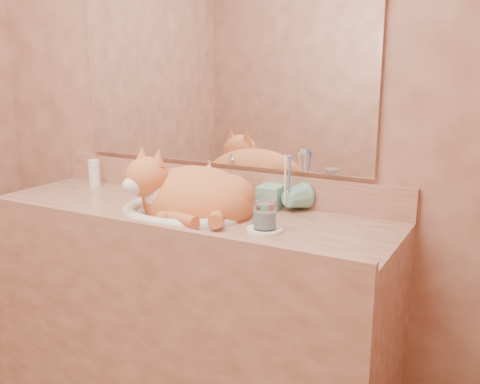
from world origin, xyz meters
The scene contains 12 objects.
wall_back centered at (0.00, 1.00, 1.25)m, with size 2.40×0.02×2.50m, color brown.
vanity_counter centered at (0.00, 0.72, 0.42)m, with size 1.60×0.55×0.85m, color brown, non-canonical shape.
mirror centered at (0.00, 0.99, 1.39)m, with size 1.30×0.02×0.80m, color white.
sink_basin centered at (0.03, 0.70, 0.92)m, with size 0.47×0.39×0.15m, color white, non-canonical shape.
faucet centered at (0.03, 0.88, 0.93)m, with size 0.04×0.11×0.16m, color white, non-canonical shape.
cat centered at (0.04, 0.72, 0.93)m, with size 0.45×0.37×0.25m, color #C15D2C, non-canonical shape.
soap_dispenser centered at (0.28, 0.88, 0.95)m, with size 0.09×0.09×0.19m, color #76BDA2.
toothbrush_cup centered at (0.36, 0.89, 0.90)m, with size 0.10×0.10×0.09m, color #76BDA2.
toothbrushes centered at (0.36, 0.89, 0.98)m, with size 0.04×0.04×0.22m, color white, non-canonical shape.
saucer centered at (0.38, 0.65, 0.85)m, with size 0.12×0.12×0.01m, color white.
water_glass centered at (0.38, 0.65, 0.90)m, with size 0.07×0.07×0.09m, color silver.
lotion_bottle centered at (-0.58, 0.89, 0.91)m, with size 0.05×0.05×0.12m, color white.
Camera 1 is at (1.11, -0.85, 1.38)m, focal length 40.00 mm.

